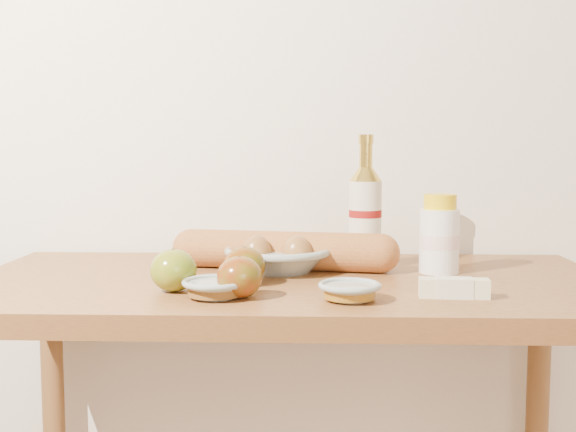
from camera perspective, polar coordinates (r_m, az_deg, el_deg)
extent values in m
cube|color=white|center=(1.67, 0.45, 10.88)|extent=(3.50, 0.02, 2.60)
cube|color=#905C2E|center=(1.36, 0.05, -5.74)|extent=(1.20, 0.60, 0.04)
cylinder|color=beige|center=(1.46, 6.11, -0.69)|extent=(0.07, 0.07, 0.18)
cylinder|color=maroon|center=(1.46, 6.12, 0.21)|extent=(0.07, 0.07, 0.01)
cone|color=gold|center=(1.45, 6.16, 3.31)|extent=(0.07, 0.07, 0.03)
cylinder|color=gold|center=(1.45, 6.17, 4.78)|extent=(0.03, 0.03, 0.05)
cylinder|color=gold|center=(1.45, 6.19, 6.06)|extent=(0.03, 0.03, 0.02)
cylinder|color=white|center=(1.43, 11.87, -1.94)|extent=(0.10, 0.10, 0.12)
cylinder|color=silver|center=(1.43, 11.87, -1.94)|extent=(0.10, 0.10, 0.03)
cylinder|color=yellow|center=(1.43, 11.93, 1.11)|extent=(0.08, 0.08, 0.03)
torus|color=#8D9A96|center=(1.42, -0.79, -2.77)|extent=(0.23, 0.23, 0.02)
ellipsoid|color=brown|center=(1.40, -2.51, -3.01)|extent=(0.06, 0.06, 0.07)
ellipsoid|color=brown|center=(1.39, 0.74, -3.06)|extent=(0.06, 0.06, 0.07)
ellipsoid|color=brown|center=(1.46, -0.60, -2.67)|extent=(0.06, 0.06, 0.07)
ellipsoid|color=brown|center=(1.46, -2.65, -2.68)|extent=(0.06, 0.06, 0.07)
ellipsoid|color=brown|center=(1.44, 1.39, -2.75)|extent=(0.06, 0.06, 0.07)
cylinder|color=#BF753A|center=(1.44, -0.36, -2.74)|extent=(0.39, 0.14, 0.08)
sphere|color=#BF753A|center=(1.49, -7.64, -2.51)|extent=(0.09, 0.09, 0.08)
sphere|color=#BF753A|center=(1.41, 7.31, -2.95)|extent=(0.09, 0.09, 0.08)
ellipsoid|color=olive|center=(1.25, -9.04, -4.26)|extent=(0.10, 0.10, 0.07)
cylinder|color=#452A17|center=(1.24, -9.06, -2.86)|extent=(0.01, 0.01, 0.01)
ellipsoid|color=maroon|center=(1.18, -3.85, -4.85)|extent=(0.08, 0.08, 0.07)
cylinder|color=#4B2F19|center=(1.18, -3.86, -3.45)|extent=(0.01, 0.01, 0.01)
ellipsoid|color=maroon|center=(1.29, -3.47, -3.95)|extent=(0.10, 0.10, 0.07)
cylinder|color=#4A3418|center=(1.28, -3.47, -2.67)|extent=(0.01, 0.01, 0.01)
torus|color=#8D9A96|center=(1.19, -5.80, -5.23)|extent=(0.13, 0.13, 0.01)
cylinder|color=brown|center=(1.19, -5.80, -5.75)|extent=(0.11, 0.11, 0.02)
torus|color=#8F9C98|center=(1.17, 4.89, -5.49)|extent=(0.13, 0.13, 0.01)
cylinder|color=brown|center=(1.17, 4.89, -5.99)|extent=(0.10, 0.10, 0.02)
cube|color=beige|center=(1.22, 12.98, -5.57)|extent=(0.11, 0.04, 0.03)
cube|color=beige|center=(1.22, 12.98, -5.57)|extent=(0.06, 0.04, 0.03)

